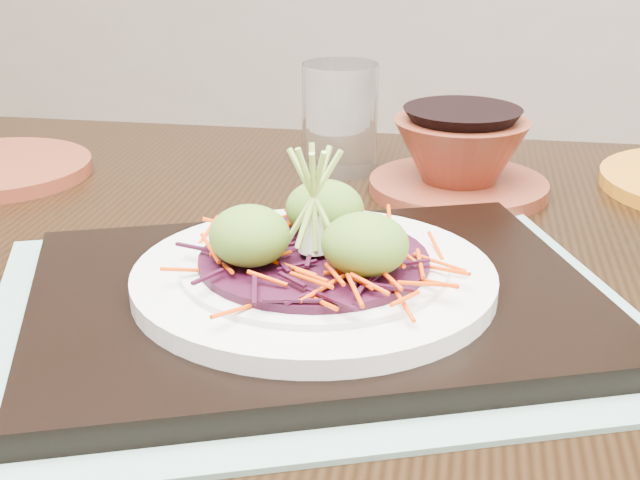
% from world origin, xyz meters
% --- Properties ---
extents(dining_table, '(1.32, 0.90, 0.81)m').
position_xyz_m(dining_table, '(0.04, 0.09, 0.70)').
color(dining_table, black).
rests_on(dining_table, ground).
extents(placemat, '(0.50, 0.45, 0.00)m').
position_xyz_m(placemat, '(0.07, 0.06, 0.81)').
color(placemat, gray).
rests_on(placemat, dining_table).
extents(serving_tray, '(0.43, 0.38, 0.02)m').
position_xyz_m(serving_tray, '(0.07, 0.06, 0.82)').
color(serving_tray, black).
rests_on(serving_tray, placemat).
extents(white_plate, '(0.23, 0.23, 0.02)m').
position_xyz_m(white_plate, '(0.07, 0.06, 0.84)').
color(white_plate, silver).
rests_on(white_plate, serving_tray).
extents(cabbage_bed, '(0.15, 0.15, 0.01)m').
position_xyz_m(cabbage_bed, '(0.07, 0.06, 0.85)').
color(cabbage_bed, '#350A1F').
rests_on(cabbage_bed, white_plate).
extents(carrot_julienne, '(0.18, 0.18, 0.01)m').
position_xyz_m(carrot_julienne, '(0.07, 0.06, 0.86)').
color(carrot_julienne, '#E93E04').
rests_on(carrot_julienne, cabbage_bed).
extents(guacamole_scoops, '(0.13, 0.11, 0.04)m').
position_xyz_m(guacamole_scoops, '(0.07, 0.06, 0.87)').
color(guacamole_scoops, '#557C25').
rests_on(guacamole_scoops, cabbage_bed).
extents(scallion_garnish, '(0.05, 0.05, 0.08)m').
position_xyz_m(scallion_garnish, '(0.07, 0.06, 0.89)').
color(scallion_garnish, '#9BC34E').
rests_on(scallion_garnish, cabbage_bed).
extents(water_glass, '(0.09, 0.09, 0.10)m').
position_xyz_m(water_glass, '(0.03, 0.38, 0.86)').
color(water_glass, white).
rests_on(water_glass, dining_table).
extents(terracotta_bowl_set, '(0.20, 0.20, 0.07)m').
position_xyz_m(terracotta_bowl_set, '(0.15, 0.33, 0.84)').
color(terracotta_bowl_set, maroon).
rests_on(terracotta_bowl_set, dining_table).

